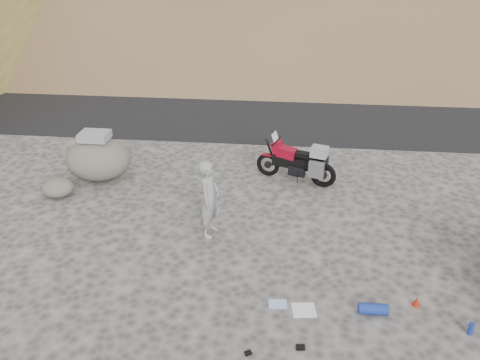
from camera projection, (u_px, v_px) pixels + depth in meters
The scene contains 13 objects.
ground at pixel (275, 255), 9.55m from camera, with size 140.00×140.00×0.00m, color #3F3D3A.
road at pixel (283, 108), 17.44m from camera, with size 120.00×7.00×0.05m, color black.
motorcycle at pixel (299, 163), 12.08m from camera, with size 2.10×1.01×1.29m.
man at pixel (210, 233), 10.23m from camera, with size 0.64×0.42×1.75m, color gray.
boulder at pixel (98, 158), 12.27m from camera, with size 1.97×1.78×1.28m.
small_rock at pixel (58, 187), 11.58m from camera, with size 0.94×0.89×0.46m.
gear_white_cloth at pixel (304, 310), 8.16m from camera, with size 0.40×0.36×0.01m, color white.
gear_blue_mat at pixel (373, 309), 8.06m from camera, with size 0.20×0.20×0.50m, color navy.
gear_bottle at pixel (471, 329), 7.63m from camera, with size 0.08×0.08×0.23m, color navy.
gear_funnel at pixel (417, 301), 8.23m from camera, with size 0.14×0.14×0.18m, color #AE220B.
gear_glove_a at pixel (300, 347), 7.42m from camera, with size 0.14×0.10×0.04m, color black.
gear_glove_b at pixel (248, 353), 7.32m from camera, with size 0.11×0.08×0.04m, color black.
gear_blue_cloth at pixel (278, 304), 8.29m from camera, with size 0.32×0.24×0.01m, color #9BBBF0.
Camera 1 is at (0.05, -7.71, 5.87)m, focal length 35.00 mm.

